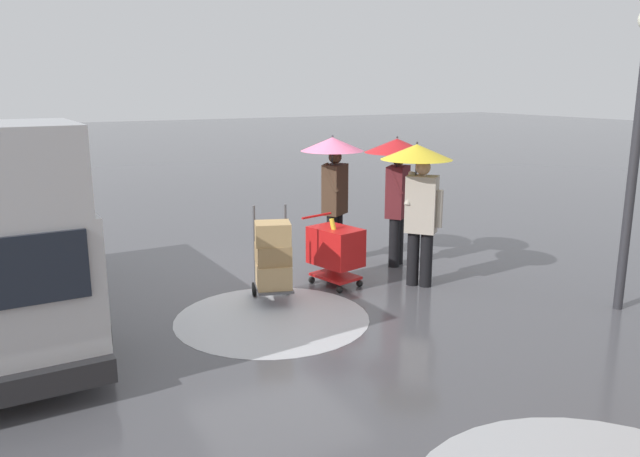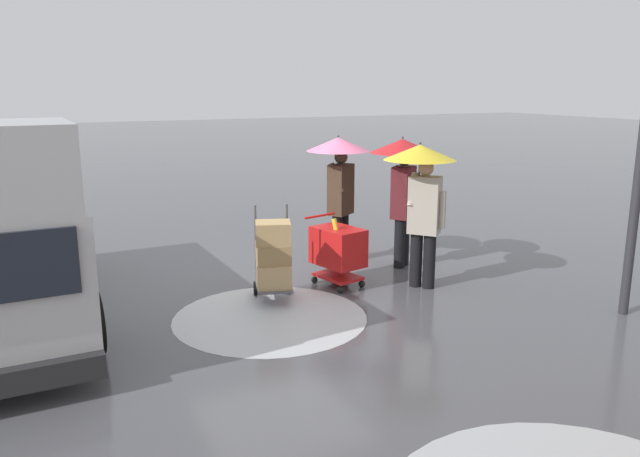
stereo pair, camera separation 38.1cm
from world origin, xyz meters
name	(u,v)px [view 2 (the right image)]	position (x,y,z in m)	size (l,w,h in m)	color
ground_plane	(278,277)	(0.00, 0.00, 0.00)	(90.00, 90.00, 0.00)	#4C4C51
slush_patch_near_cluster	(270,317)	(0.74, 1.60, 0.00)	(2.51, 2.51, 0.01)	silver
shopping_cart_vendor	(338,249)	(-0.66, 0.78, 0.57)	(0.73, 0.93, 1.04)	red
hand_dolly_boxes	(273,257)	(0.46, 1.02, 0.63)	(0.68, 0.81, 1.32)	#515156
pedestrian_pink_side	(339,169)	(-1.25, -0.34, 1.58)	(1.04, 1.04, 2.15)	black
pedestrian_black_side	(403,172)	(-2.04, 0.35, 1.58)	(1.04, 1.04, 2.15)	black
pedestrian_white_side	(422,181)	(-1.72, 1.34, 1.58)	(1.04, 1.04, 2.15)	black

